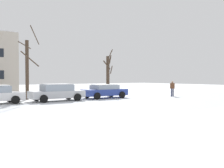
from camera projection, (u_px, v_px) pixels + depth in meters
The scene contains 7 objects.
ground_plane at pixel (39, 123), 11.48m from camera, with size 120.00×120.00×0.00m, color white.
road_surface at pixel (15, 113), 14.70m from camera, with size 80.00×9.91×0.00m.
parked_car_silver at pixel (57, 92), 22.18m from camera, with size 4.61×2.07×1.47m.
parked_car_blue at pixel (105, 91), 25.27m from camera, with size 4.40×2.19×1.34m.
pedestrian_crossing at pixel (172, 87), 27.51m from camera, with size 0.54×0.43×1.64m.
tree_far_right at pixel (108, 74), 29.39m from camera, with size 1.20×1.17×5.22m.
tree_far_left at pixel (27, 68), 23.71m from camera, with size 2.01×1.31×6.61m.
Camera 1 is at (-3.97, -11.20, 2.04)m, focal length 41.67 mm.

